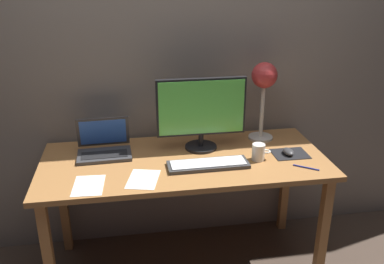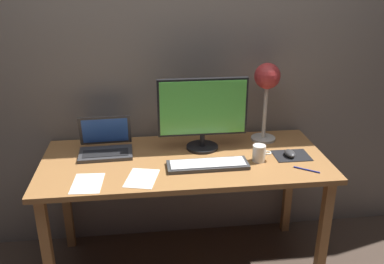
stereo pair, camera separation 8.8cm
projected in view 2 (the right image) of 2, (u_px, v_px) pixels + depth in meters
name	position (u px, v px, depth m)	size (l,w,h in m)	color
ground_plane	(185.00, 264.00, 2.63)	(4.80, 4.80, 0.00)	#47382D
back_wall	(177.00, 46.00, 2.51)	(4.80, 0.06, 2.60)	gray
desk	(185.00, 171.00, 2.38)	(1.60, 0.70, 0.74)	#A8703D
monitor	(203.00, 111.00, 2.40)	(0.52, 0.19, 0.43)	black
keyboard_main	(208.00, 165.00, 2.25)	(0.44, 0.15, 0.03)	#38383A
laptop	(105.00, 142.00, 2.42)	(0.31, 0.24, 0.20)	#38383A
desk_lamp	(267.00, 83.00, 2.47)	(0.15, 0.15, 0.48)	beige
mousepad	(292.00, 156.00, 2.39)	(0.20, 0.16, 0.00)	black
mouse	(290.00, 153.00, 2.37)	(0.06, 0.10, 0.03)	#38383A
coffee_mug	(259.00, 153.00, 2.31)	(0.11, 0.07, 0.09)	white
paper_sheet_near_mouse	(87.00, 183.00, 2.09)	(0.15, 0.21, 0.00)	white
paper_sheet_by_keyboard	(142.00, 178.00, 2.14)	(0.15, 0.21, 0.00)	white
pen	(307.00, 170.00, 2.22)	(0.01, 0.01, 0.14)	#2633A5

